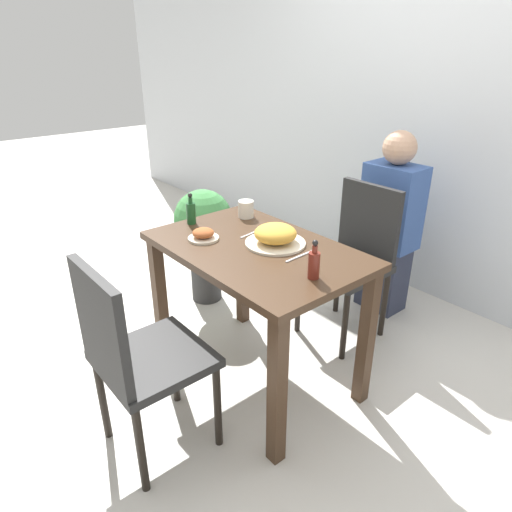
# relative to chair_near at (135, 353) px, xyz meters

# --- Properties ---
(ground_plane) EXTENTS (16.00, 16.00, 0.00)m
(ground_plane) POSITION_rel_chair_near_xyz_m (-0.07, 0.68, -0.52)
(ground_plane) COLOR beige
(wall_back) EXTENTS (8.00, 0.05, 2.60)m
(wall_back) POSITION_rel_chair_near_xyz_m (-0.07, 2.22, 0.78)
(wall_back) COLOR silver
(wall_back) RESTS_ON ground_plane
(dining_table) EXTENTS (1.04, 0.67, 0.76)m
(dining_table) POSITION_rel_chair_near_xyz_m (-0.07, 0.68, 0.11)
(dining_table) COLOR #3D2819
(dining_table) RESTS_ON ground_plane
(chair_near) EXTENTS (0.42, 0.42, 0.91)m
(chair_near) POSITION_rel_chair_near_xyz_m (0.00, 0.00, 0.00)
(chair_near) COLOR black
(chair_near) RESTS_ON ground_plane
(chair_far) EXTENTS (0.42, 0.42, 0.91)m
(chair_far) POSITION_rel_chair_near_xyz_m (-0.05, 1.41, 0.00)
(chair_far) COLOR black
(chair_far) RESTS_ON ground_plane
(food_plate) EXTENTS (0.29, 0.29, 0.10)m
(food_plate) POSITION_rel_chair_near_xyz_m (-0.03, 0.77, 0.29)
(food_plate) COLOR beige
(food_plate) RESTS_ON dining_table
(side_plate) EXTENTS (0.15, 0.15, 0.06)m
(side_plate) POSITION_rel_chair_near_xyz_m (-0.30, 0.54, 0.27)
(side_plate) COLOR beige
(side_plate) RESTS_ON dining_table
(drink_cup) EXTENTS (0.09, 0.09, 0.09)m
(drink_cup) POSITION_rel_chair_near_xyz_m (-0.41, 0.90, 0.29)
(drink_cup) COLOR silver
(drink_cup) RESTS_ON dining_table
(sauce_bottle) EXTENTS (0.05, 0.05, 0.17)m
(sauce_bottle) POSITION_rel_chair_near_xyz_m (-0.52, 0.62, 0.31)
(sauce_bottle) COLOR #194C23
(sauce_bottle) RESTS_ON dining_table
(condiment_bottle) EXTENTS (0.05, 0.05, 0.17)m
(condiment_bottle) POSITION_rel_chair_near_xyz_m (0.32, 0.66, 0.31)
(condiment_bottle) COLOR maroon
(condiment_bottle) RESTS_ON dining_table
(fork_utensil) EXTENTS (0.03, 0.16, 0.00)m
(fork_utensil) POSITION_rel_chair_near_xyz_m (-0.20, 0.77, 0.24)
(fork_utensil) COLOR silver
(fork_utensil) RESTS_ON dining_table
(spoon_utensil) EXTENTS (0.02, 0.20, 0.00)m
(spoon_utensil) POSITION_rel_chair_near_xyz_m (0.14, 0.77, 0.24)
(spoon_utensil) COLOR silver
(spoon_utensil) RESTS_ON dining_table
(potted_plant_left) EXTENTS (0.38, 0.38, 0.78)m
(potted_plant_left) POSITION_rel_chair_near_xyz_m (-0.92, 0.95, -0.01)
(potted_plant_left) COLOR #333333
(potted_plant_left) RESTS_ON ground_plane
(person_figure) EXTENTS (0.34, 0.22, 1.17)m
(person_figure) POSITION_rel_chair_near_xyz_m (-0.08, 1.79, 0.06)
(person_figure) COLOR #2D3347
(person_figure) RESTS_ON ground_plane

